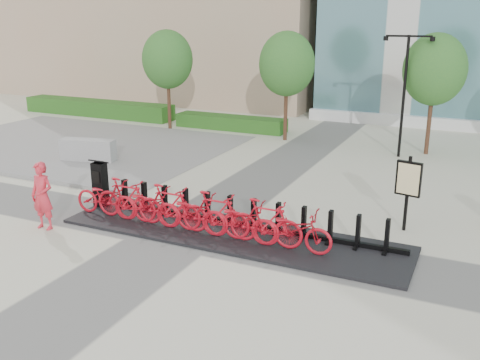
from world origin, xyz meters
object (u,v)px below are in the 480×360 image
at_px(bike_0, 106,198).
at_px(worker_red, 42,196).
at_px(jersey_barrier, 88,150).
at_px(map_sign, 408,182).
at_px(kiosk, 100,183).

bearing_deg(bike_0, worker_red, 142.98).
height_order(bike_0, jersey_barrier, bike_0).
xyz_separation_m(jersey_barrier, map_sign, (13.00, -2.29, 0.96)).
distance_m(kiosk, jersey_barrier, 6.11).
bearing_deg(jersey_barrier, bike_0, -58.21).
height_order(kiosk, jersey_barrier, kiosk).
xyz_separation_m(kiosk, worker_red, (-0.36, -2.00, 0.16)).
distance_m(worker_red, map_sign, 10.02).
bearing_deg(kiosk, map_sign, 12.46).
bearing_deg(kiosk, jersey_barrier, 132.84).
bearing_deg(worker_red, kiosk, 77.83).
distance_m(bike_0, worker_red, 1.77).
relative_size(kiosk, worker_red, 0.79).
xyz_separation_m(bike_0, kiosk, (-0.69, 0.61, 0.18)).
xyz_separation_m(kiosk, jersey_barrier, (-4.23, 4.40, -0.36)).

